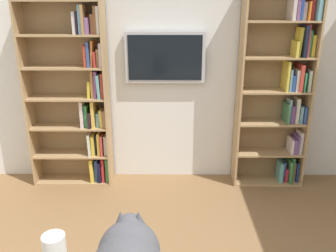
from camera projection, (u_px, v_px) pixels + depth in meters
wall_back at (171, 65)px, 3.99m from camera, size 4.52×0.06×2.70m
bookshelf_left at (283, 89)px, 3.90m from camera, size 0.78×0.28×2.20m
bookshelf_right at (79, 98)px, 3.95m from camera, size 0.89×0.28×2.04m
wall_mounted_tv at (165, 57)px, 3.88m from camera, size 0.87×0.07×0.55m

